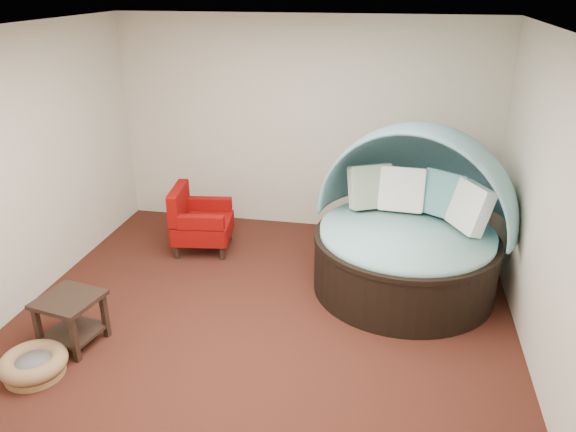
% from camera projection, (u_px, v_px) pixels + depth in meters
% --- Properties ---
extents(floor, '(5.00, 5.00, 0.00)m').
position_uv_depth(floor, '(262.00, 321.00, 5.66)').
color(floor, '#451B13').
rests_on(floor, ground).
extents(wall_back, '(5.00, 0.00, 5.00)m').
position_uv_depth(wall_back, '(304.00, 126.00, 7.37)').
color(wall_back, beige).
rests_on(wall_back, floor).
extents(wall_front, '(5.00, 0.00, 5.00)m').
position_uv_depth(wall_front, '(141.00, 361.00, 2.85)').
color(wall_front, beige).
rests_on(wall_front, floor).
extents(wall_left, '(0.00, 5.00, 5.00)m').
position_uv_depth(wall_left, '(14.00, 174.00, 5.56)').
color(wall_left, beige).
rests_on(wall_left, floor).
extents(wall_right, '(0.00, 5.00, 5.00)m').
position_uv_depth(wall_right, '(550.00, 212.00, 4.67)').
color(wall_right, beige).
rests_on(wall_right, floor).
extents(ceiling, '(5.00, 5.00, 0.00)m').
position_uv_depth(ceiling, '(255.00, 30.00, 4.56)').
color(ceiling, white).
rests_on(ceiling, wall_back).
extents(canopy_daybed, '(2.54, 2.50, 1.82)m').
position_uv_depth(canopy_daybed, '(411.00, 215.00, 6.03)').
color(canopy_daybed, black).
rests_on(canopy_daybed, floor).
extents(pet_basket, '(0.71, 0.71, 0.20)m').
position_uv_depth(pet_basket, '(34.00, 364.00, 4.86)').
color(pet_basket, olive).
rests_on(pet_basket, floor).
extents(red_armchair, '(0.80, 0.80, 0.83)m').
position_uv_depth(red_armchair, '(198.00, 221.00, 7.03)').
color(red_armchair, black).
rests_on(red_armchair, floor).
extents(side_table, '(0.61, 0.61, 0.50)m').
position_uv_depth(side_table, '(71.00, 314.00, 5.20)').
color(side_table, black).
rests_on(side_table, floor).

